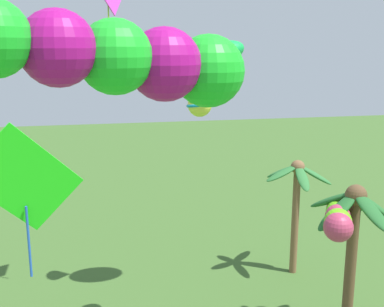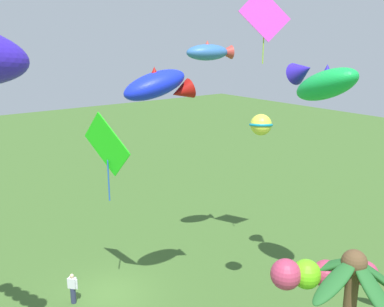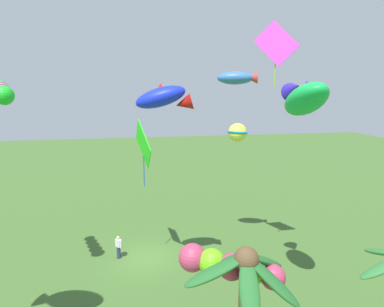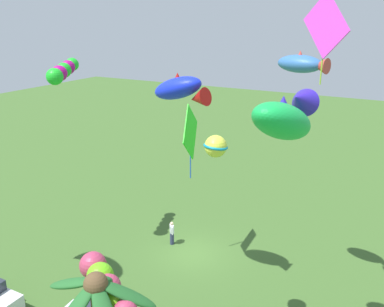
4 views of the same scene
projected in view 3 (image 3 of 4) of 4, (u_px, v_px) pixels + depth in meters
The scene contains 11 objects.
ground_plane at pixel (146, 259), 22.23m from camera, with size 120.00×120.00×0.00m, color #3D6028.
palm_tree_0 at pixel (245, 293), 10.60m from camera, with size 3.93×3.74×6.36m.
spectator_0 at pixel (118, 247), 22.16m from camera, with size 0.42×0.44×1.59m.
kite_fish_1 at pixel (304, 98), 14.94m from camera, with size 2.05×3.98×2.25m.
kite_diamond_2 at pixel (143, 145), 20.36m from camera, with size 0.83×2.99×4.28m.
kite_fish_3 at pixel (164, 98), 17.25m from camera, with size 3.36×1.82×1.72m.
kite_ball_4 at pixel (237, 132), 15.45m from camera, with size 1.38×1.38×0.89m.
kite_tube_5 at pixel (226, 266), 11.30m from camera, with size 3.40×2.24×1.17m.
kite_diamond_6 at pixel (276, 44), 18.10m from camera, with size 2.12×1.51×3.57m.
kite_fish_7 at pixel (238, 78), 20.50m from camera, with size 2.67×1.71×1.02m.
kite_tube_8 at pixel (2, 92), 16.29m from camera, with size 1.82×3.22×1.23m.
Camera 3 is at (0.66, 20.72, 11.21)m, focal length 30.56 mm.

